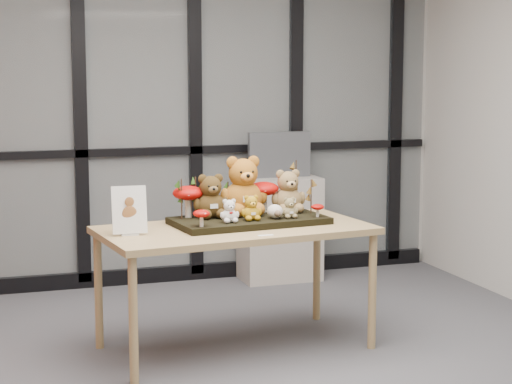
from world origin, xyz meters
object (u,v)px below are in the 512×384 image
object	(u,v)px
display_table	(235,238)
cabinet	(280,229)
mushroom_back_left	(188,200)
bear_white_bow	(229,209)
mushroom_front_left	(202,217)
bear_pooh_yellow	(243,182)
bear_brown_medium	(211,194)
bear_small_yellow	(251,206)
sign_holder	(129,213)
bear_beige_small	(289,207)
monitor	(279,155)
plush_cream_hedgehog	(275,211)
mushroom_front_right	(318,210)
mushroom_back_right	(264,195)
bear_tan_back	(288,189)
diorama_tray	(249,221)

from	to	relation	value
display_table	cabinet	xyz separation A→B (m)	(0.86, 1.60, -0.28)
display_table	mushroom_back_left	xyz separation A→B (m)	(-0.24, 0.20, 0.21)
bear_white_bow	mushroom_front_left	bearing A→B (deg)	-162.82
bear_pooh_yellow	bear_brown_medium	distance (m)	0.24
bear_small_yellow	display_table	bearing A→B (deg)	161.57
mushroom_back_left	sign_holder	size ratio (longest dim) A/B	0.76
display_table	bear_small_yellow	bearing A→B (deg)	-18.43
bear_beige_small	sign_holder	xyz separation A→B (m)	(-1.00, -0.04, 0.02)
bear_pooh_yellow	mushroom_front_left	xyz separation A→B (m)	(-0.36, -0.34, -0.15)
mushroom_front_left	monitor	bearing A→B (deg)	57.72
display_table	bear_brown_medium	size ratio (longest dim) A/B	5.75
mushroom_back_left	bear_white_bow	bearing A→B (deg)	-53.42
bear_brown_medium	mushroom_front_left	size ratio (longest dim) A/B	2.70
plush_cream_hedgehog	mushroom_front_left	bearing A→B (deg)	-172.30
mushroom_front_left	mushroom_front_right	bearing A→B (deg)	7.31
mushroom_back_right	cabinet	distance (m)	1.57
bear_pooh_yellow	cabinet	xyz separation A→B (m)	(0.75, 1.40, -0.59)
cabinet	monitor	xyz separation A→B (m)	(0.00, 0.02, 0.60)
bear_brown_medium	mushroom_back_right	bearing A→B (deg)	6.66
bear_brown_medium	bear_beige_small	distance (m)	0.49
sign_holder	mushroom_back_left	bearing A→B (deg)	34.70
mushroom_back_left	mushroom_back_right	size ratio (longest dim) A/B	1.00
monitor	bear_pooh_yellow	bearing A→B (deg)	-117.84
bear_small_yellow	cabinet	bearing A→B (deg)	58.10
bear_pooh_yellow	mushroom_back_right	size ratio (longest dim) A/B	1.89
mushroom_back_left	mushroom_front_right	size ratio (longest dim) A/B	2.44
plush_cream_hedgehog	cabinet	xyz separation A→B (m)	(0.61, 1.61, -0.43)
bear_beige_small	mushroom_front_right	xyz separation A→B (m)	(0.18, -0.02, -0.03)
bear_tan_back	cabinet	xyz separation A→B (m)	(0.45, 1.40, -0.53)
plush_cream_hedgehog	mushroom_back_right	distance (m)	0.26
plush_cream_hedgehog	mushroom_front_left	size ratio (longest dim) A/B	0.88
sign_holder	bear_white_bow	bearing A→B (deg)	3.30
monitor	bear_tan_back	bearing A→B (deg)	-107.64
display_table	mushroom_back_right	distance (m)	0.42
bear_beige_small	monitor	bearing A→B (deg)	65.83
bear_pooh_yellow	diorama_tray	bearing A→B (deg)	-96.63
mushroom_front_right	mushroom_back_right	bearing A→B (deg)	133.12
bear_tan_back	bear_white_bow	world-z (taller)	bear_tan_back
bear_tan_back	monitor	bearing A→B (deg)	65.81
bear_white_bow	bear_beige_small	world-z (taller)	bear_white_bow
bear_beige_small	mushroom_back_left	distance (m)	0.62
display_table	monitor	xyz separation A→B (m)	(0.86, 1.62, 0.32)
bear_tan_back	bear_beige_small	world-z (taller)	bear_tan_back
mushroom_back_left	bear_tan_back	bearing A→B (deg)	-0.21
bear_brown_medium	mushroom_front_right	size ratio (longest dim) A/B	3.36
bear_beige_small	bear_small_yellow	bearing A→B (deg)	174.00
bear_brown_medium	mushroom_front_left	world-z (taller)	bear_brown_medium
sign_holder	cabinet	distance (m)	2.30
plush_cream_hedgehog	cabinet	world-z (taller)	plush_cream_hedgehog
mushroom_front_left	monitor	distance (m)	2.08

